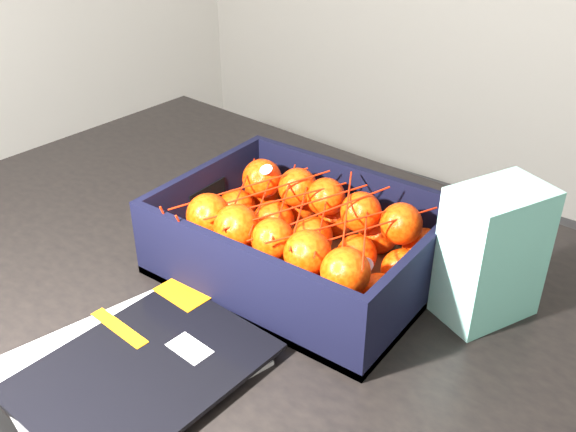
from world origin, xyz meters
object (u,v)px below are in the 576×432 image
Objects in this scene: table at (249,303)px; produce_crate at (300,250)px; magazine_stack at (134,365)px; retail_carton at (492,254)px.

table is 0.17m from produce_crate.
magazine_stack reaches higher than table.
produce_crate reaches higher than magazine_stack.
retail_carton is (0.25, 0.07, 0.06)m from produce_crate.
produce_crate reaches higher than table.
table is at bearing 100.84° from magazine_stack.
retail_carton is (0.35, 0.08, 0.19)m from table.
retail_carton is at bearing 50.62° from magazine_stack.
table is 6.74× the size of retail_carton.
produce_crate is at bearing 81.65° from magazine_stack.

